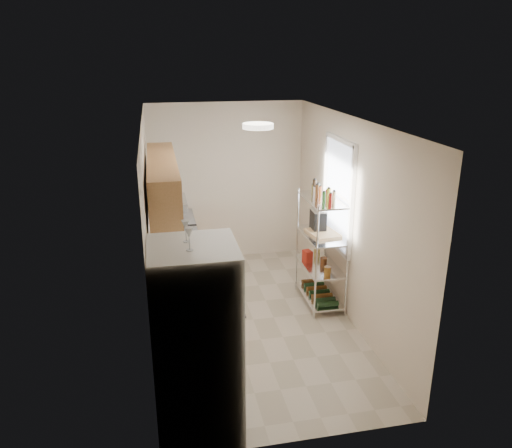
{
  "coord_description": "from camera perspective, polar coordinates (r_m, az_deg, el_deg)",
  "views": [
    {
      "loc": [
        -1.12,
        -5.67,
        3.35
      ],
      "look_at": [
        0.09,
        0.25,
        1.24
      ],
      "focal_mm": 35.0,
      "sensor_mm": 36.0,
      "label": 1
    }
  ],
  "objects": [
    {
      "name": "refrigerator",
      "position": [
        4.57,
        -6.81,
        -13.15
      ],
      "size": [
        0.75,
        0.75,
        1.82
      ],
      "primitive_type": "cube",
      "color": "silver",
      "rests_on": "ground"
    },
    {
      "name": "cutting_board",
      "position": [
        6.76,
        7.7,
        -1.04
      ],
      "size": [
        0.42,
        0.51,
        0.03
      ],
      "primitive_type": "cube",
      "rotation": [
        0.0,
        0.0,
        0.14
      ],
      "color": "tan",
      "rests_on": "bakers_rack"
    },
    {
      "name": "wine_glass_b",
      "position": [
        4.03,
        -7.64,
        -1.71
      ],
      "size": [
        0.07,
        0.07,
        0.2
      ],
      "primitive_type": null,
      "color": "silver",
      "rests_on": "refrigerator"
    },
    {
      "name": "frying_pan_small",
      "position": [
        7.38,
        -9.05,
        -0.22
      ],
      "size": [
        0.25,
        0.25,
        0.05
      ],
      "primitive_type": "cylinder",
      "rotation": [
        0.0,
        0.0,
        -0.04
      ],
      "color": "black",
      "rests_on": "counter_run"
    },
    {
      "name": "ceiling_dome",
      "position": [
        5.54,
        0.23,
        11.15
      ],
      "size": [
        0.34,
        0.34,
        0.05
      ],
      "primitive_type": "cylinder",
      "color": "white",
      "rests_on": "room"
    },
    {
      "name": "window",
      "position": [
        6.71,
        9.39,
        3.4
      ],
      "size": [
        0.06,
        1.0,
        1.46
      ],
      "primitive_type": "cube",
      "color": "white",
      "rests_on": "room"
    },
    {
      "name": "range_hood",
      "position": [
        6.86,
        -10.07,
        2.32
      ],
      "size": [
        0.5,
        0.6,
        0.12
      ],
      "primitive_type": "cube",
      "color": "#B7BABC",
      "rests_on": "room"
    },
    {
      "name": "rice_cooker",
      "position": [
        6.66,
        -9.41,
        -1.57
      ],
      "size": [
        0.28,
        0.28,
        0.23
      ],
      "primitive_type": "cylinder",
      "color": "white",
      "rests_on": "counter_run"
    },
    {
      "name": "room",
      "position": [
        6.13,
        -0.36,
        -0.29
      ],
      "size": [
        2.52,
        4.42,
        2.62
      ],
      "color": "#B9AB96",
      "rests_on": "ground"
    },
    {
      "name": "upper_cabinets",
      "position": [
        5.97,
        -10.56,
        3.97
      ],
      "size": [
        0.33,
        2.2,
        0.72
      ],
      "primitive_type": "cube",
      "color": "#BA804F",
      "rests_on": "room"
    },
    {
      "name": "counter_run",
      "position": [
        6.76,
        -8.78,
        -6.37
      ],
      "size": [
        0.63,
        3.51,
        0.9
      ],
      "color": "#BA804F",
      "rests_on": "ground"
    },
    {
      "name": "wine_glass_a",
      "position": [
        4.22,
        -8.02,
        -0.82
      ],
      "size": [
        0.07,
        0.07,
        0.19
      ],
      "primitive_type": null,
      "color": "silver",
      "rests_on": "refrigerator"
    },
    {
      "name": "frying_pan_large",
      "position": [
        6.72,
        -9.53,
        -2.23
      ],
      "size": [
        0.28,
        0.28,
        0.04
      ],
      "primitive_type": "cylinder",
      "rotation": [
        0.0,
        0.0,
        0.2
      ],
      "color": "black",
      "rests_on": "counter_run"
    },
    {
      "name": "bakers_rack",
      "position": [
        6.72,
        7.59,
        -0.44
      ],
      "size": [
        0.45,
        0.9,
        1.73
      ],
      "color": "silver",
      "rests_on": "ground"
    },
    {
      "name": "espresso_machine",
      "position": [
        6.84,
        7.11,
        0.45
      ],
      "size": [
        0.19,
        0.27,
        0.31
      ],
      "primitive_type": "cube",
      "rotation": [
        0.0,
        0.0,
        -0.05
      ],
      "color": "black",
      "rests_on": "bakers_rack"
    },
    {
      "name": "storage_bag",
      "position": [
        7.0,
        5.89,
        -3.65
      ],
      "size": [
        0.12,
        0.15,
        0.16
      ],
      "primitive_type": "cube",
      "rotation": [
        0.0,
        0.0,
        0.2
      ],
      "color": "maroon",
      "rests_on": "bakers_rack"
    }
  ]
}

